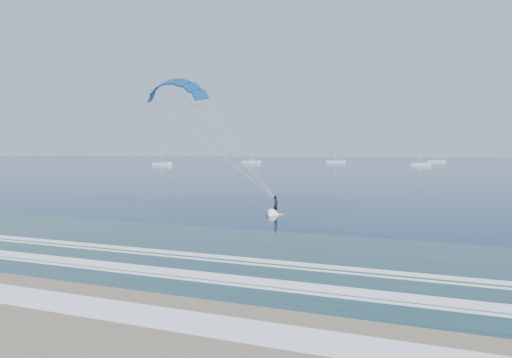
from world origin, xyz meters
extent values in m
plane|color=#072343|center=(0.00, 0.00, 0.00)|extent=(900.00, 900.00, 0.00)
cube|color=#1E423F|center=(0.00, 8.00, 0.01)|extent=(600.00, 22.00, 0.03)
cube|color=white|center=(0.00, 1.50, 0.04)|extent=(600.00, 0.90, 0.07)
cube|color=white|center=(0.00, 5.50, 0.04)|extent=(600.00, 1.10, 0.07)
cube|color=white|center=(0.00, 9.50, 0.04)|extent=(600.00, 0.70, 0.07)
cube|color=#EFF91D|center=(3.84, 28.45, 0.04)|extent=(1.47, 0.47, 0.08)
imported|color=black|center=(3.84, 28.45, 0.99)|extent=(0.51, 0.71, 1.81)
cone|color=white|center=(3.69, 27.15, 0.08)|extent=(1.31, 1.74, 1.10)
cube|color=silver|center=(-92.62, 158.13, 0.60)|extent=(8.64, 2.40, 1.20)
cylinder|color=silver|center=(-92.62, 158.13, 6.48)|extent=(0.18, 0.18, 10.57)
cylinder|color=silver|center=(-91.42, 158.13, 2.00)|extent=(2.60, 0.12, 0.12)
cube|color=silver|center=(-70.34, 208.90, 0.60)|extent=(9.76, 2.40, 1.20)
cylinder|color=silver|center=(-70.34, 208.90, 7.23)|extent=(0.18, 0.18, 12.05)
cylinder|color=silver|center=(-69.14, 208.90, 2.00)|extent=(2.60, 0.12, 0.12)
cube|color=silver|center=(-29.23, 227.76, 0.60)|extent=(9.81, 2.40, 1.20)
cylinder|color=silver|center=(-29.23, 227.76, 7.14)|extent=(0.18, 0.18, 11.88)
cylinder|color=silver|center=(-28.03, 227.76, 2.00)|extent=(2.60, 0.12, 0.12)
cube|color=silver|center=(14.21, 192.77, 0.60)|extent=(7.34, 2.40, 1.20)
cylinder|color=silver|center=(14.21, 192.77, 5.79)|extent=(0.18, 0.18, 9.18)
cylinder|color=silver|center=(15.41, 192.77, 2.00)|extent=(2.60, 0.12, 0.12)
cube|color=silver|center=(21.27, 255.48, 0.60)|extent=(8.62, 2.40, 1.20)
cylinder|color=silver|center=(21.27, 255.48, 6.47)|extent=(0.18, 0.18, 10.54)
cylinder|color=silver|center=(22.47, 255.48, 2.00)|extent=(2.60, 0.12, 0.12)
camera|label=1|loc=(18.39, -15.03, 6.43)|focal=32.00mm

